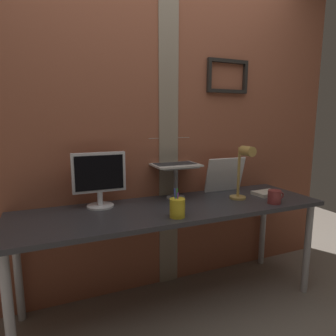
{
  "coord_description": "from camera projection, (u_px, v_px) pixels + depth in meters",
  "views": [
    {
      "loc": [
        -0.72,
        -1.63,
        1.32
      ],
      "look_at": [
        0.05,
        0.21,
        0.98
      ],
      "focal_mm": 31.05,
      "sensor_mm": 36.0,
      "label": 1
    }
  ],
  "objects": [
    {
      "name": "ground_plane",
      "position": [
        173.0,
        315.0,
        1.98
      ],
      "size": [
        6.0,
        6.0,
        0.0
      ],
      "primitive_type": "plane",
      "color": "gray"
    },
    {
      "name": "coffee_mug",
      "position": [
        275.0,
        197.0,
        2.04
      ],
      "size": [
        0.13,
        0.09,
        0.09
      ],
      "color": "maroon",
      "rests_on": "desk"
    },
    {
      "name": "paper_clutter_stack",
      "position": [
        267.0,
        193.0,
        2.27
      ],
      "size": [
        0.21,
        0.15,
        0.03
      ],
      "primitive_type": "cube",
      "rotation": [
        0.0,
        0.0,
        0.06
      ],
      "color": "silver",
      "rests_on": "desk"
    },
    {
      "name": "whiteboard_panel",
      "position": [
        225.0,
        175.0,
        2.36
      ],
      "size": [
        0.34,
        0.08,
        0.28
      ],
      "primitive_type": "cube",
      "rotation": [
        0.24,
        0.0,
        0.0
      ],
      "color": "white",
      "rests_on": "desk"
    },
    {
      "name": "brick_wall_back",
      "position": [
        149.0,
        122.0,
        2.19
      ],
      "size": [
        3.33,
        0.15,
        2.59
      ],
      "color": "#9E563D",
      "rests_on": "ground_plane"
    },
    {
      "name": "desk",
      "position": [
        174.0,
        216.0,
        1.99
      ],
      "size": [
        2.11,
        0.61,
        0.73
      ],
      "color": "#333338",
      "rests_on": "ground_plane"
    },
    {
      "name": "pen_cup",
      "position": [
        177.0,
        208.0,
        1.75
      ],
      "size": [
        0.09,
        0.09,
        0.18
      ],
      "color": "yellow",
      "rests_on": "desk"
    },
    {
      "name": "monitor",
      "position": [
        99.0,
        176.0,
        1.93
      ],
      "size": [
        0.35,
        0.18,
        0.37
      ],
      "color": "white",
      "rests_on": "desk"
    },
    {
      "name": "desk_lamp",
      "position": [
        243.0,
        167.0,
        2.08
      ],
      "size": [
        0.12,
        0.2,
        0.4
      ],
      "color": "tan",
      "rests_on": "desk"
    },
    {
      "name": "laptop",
      "position": [
        172.0,
        158.0,
        2.19
      ],
      "size": [
        0.34,
        0.31,
        0.2
      ],
      "color": "silver",
      "rests_on": "laptop_stand"
    },
    {
      "name": "laptop_stand",
      "position": [
        176.0,
        177.0,
        2.15
      ],
      "size": [
        0.28,
        0.22,
        0.25
      ],
      "color": "gray",
      "rests_on": "desk"
    }
  ]
}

